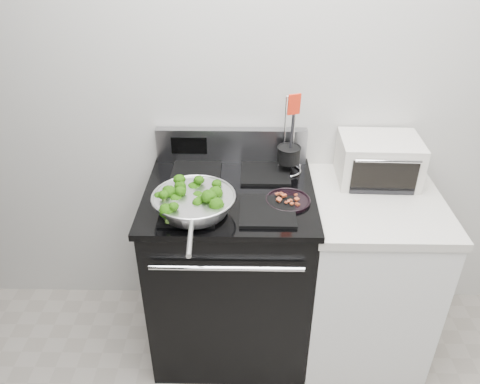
{
  "coord_description": "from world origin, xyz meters",
  "views": [
    {
      "loc": [
        -0.22,
        -0.43,
        2.08
      ],
      "look_at": [
        -0.25,
        1.36,
        0.98
      ],
      "focal_mm": 35.0,
      "sensor_mm": 36.0,
      "label": 1
    }
  ],
  "objects_px": {
    "skillet": "(194,202)",
    "toaster_oven": "(378,160)",
    "bacon_plate": "(288,198)",
    "gas_range": "(231,268)",
    "utensil_holder": "(289,159)"
  },
  "relations": [
    {
      "from": "skillet",
      "to": "bacon_plate",
      "type": "xyz_separation_m",
      "value": [
        0.41,
        0.1,
        -0.04
      ]
    },
    {
      "from": "toaster_oven",
      "to": "utensil_holder",
      "type": "bearing_deg",
      "value": 179.19
    },
    {
      "from": "bacon_plate",
      "to": "utensil_holder",
      "type": "height_order",
      "value": "utensil_holder"
    },
    {
      "from": "skillet",
      "to": "toaster_oven",
      "type": "relative_size",
      "value": 1.49
    },
    {
      "from": "gas_range",
      "to": "skillet",
      "type": "bearing_deg",
      "value": -128.19
    },
    {
      "from": "gas_range",
      "to": "utensil_holder",
      "type": "xyz_separation_m",
      "value": [
        0.28,
        0.2,
        0.53
      ]
    },
    {
      "from": "gas_range",
      "to": "skillet",
      "type": "relative_size",
      "value": 1.98
    },
    {
      "from": "bacon_plate",
      "to": "utensil_holder",
      "type": "xyz_separation_m",
      "value": [
        0.02,
        0.28,
        0.05
      ]
    },
    {
      "from": "utensil_holder",
      "to": "toaster_oven",
      "type": "bearing_deg",
      "value": -22.28
    },
    {
      "from": "utensil_holder",
      "to": "gas_range",
      "type": "bearing_deg",
      "value": -165.42
    },
    {
      "from": "skillet",
      "to": "utensil_holder",
      "type": "relative_size",
      "value": 1.41
    },
    {
      "from": "bacon_plate",
      "to": "gas_range",
      "type": "bearing_deg",
      "value": 162.44
    },
    {
      "from": "skillet",
      "to": "bacon_plate",
      "type": "relative_size",
      "value": 2.84
    },
    {
      "from": "utensil_holder",
      "to": "toaster_oven",
      "type": "relative_size",
      "value": 1.05
    },
    {
      "from": "gas_range",
      "to": "skillet",
      "type": "height_order",
      "value": "gas_range"
    }
  ]
}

